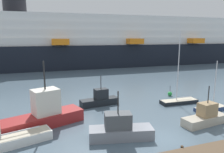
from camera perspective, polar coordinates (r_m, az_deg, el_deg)
The scene contains 10 objects.
ground_plane at distance 21.75m, azimuth 13.70°, elevation -15.70°, with size 600.00×600.00×0.00m, color slate.
sailboat_0 at distance 30.92m, azimuth 24.95°, elevation -7.66°, with size 4.71×1.64×6.51m.
sailboat_1 at distance 32.35m, azimuth 17.48°, elevation -6.10°, with size 5.54×1.81×10.27m.
sailboat_2 at distance 21.48m, azimuth -26.12°, elevation -14.80°, with size 7.60×3.66×14.61m.
fishing_boat_0 at distance 30.09m, azimuth -3.29°, elevation -6.18°, with size 5.49×2.16×4.21m.
fishing_boat_1 at distance 25.95m, azimuth 23.72°, elevation -9.87°, with size 5.61×2.32×4.31m.
fishing_boat_2 at distance 24.35m, azimuth -17.75°, elevation -9.57°, with size 8.96×5.25×7.04m.
fishing_boat_3 at distance 20.71m, azimuth 2.19°, elevation -13.95°, with size 6.30×3.16×4.65m.
channel_buoy_0 at distance 35.87m, azimuth 15.24°, elevation -4.47°, with size 0.71×0.71×1.67m.
cruise_ship at distance 70.18m, azimuth -5.37°, elevation 8.76°, with size 124.98×21.50×22.06m.
Camera 1 is at (-10.80, -16.24, 9.62)m, focal length 34.15 mm.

